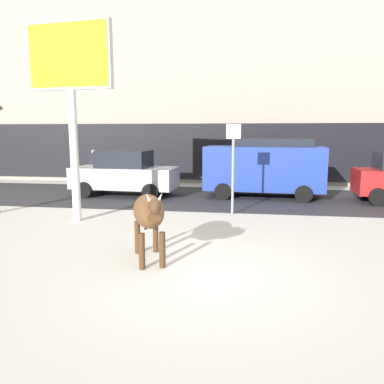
# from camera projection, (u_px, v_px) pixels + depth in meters

# --- Properties ---
(ground_plane) EXTENTS (120.00, 120.00, 0.00)m
(ground_plane) POSITION_uv_depth(u_px,v_px,m) (201.00, 277.00, 6.76)
(ground_plane) COLOR silver
(road_strip) EXTENTS (60.00, 5.60, 0.01)m
(road_strip) POSITION_uv_depth(u_px,v_px,m) (227.00, 198.00, 14.82)
(road_strip) COLOR #333338
(road_strip) RESTS_ON ground
(building_facade) EXTENTS (44.00, 6.10, 13.00)m
(building_facade) POSITION_uv_depth(u_px,v_px,m) (236.00, 61.00, 20.81)
(building_facade) COLOR #A39989
(building_facade) RESTS_ON ground
(cow_brown) EXTENTS (1.08, 1.91, 1.54)m
(cow_brown) POSITION_uv_depth(u_px,v_px,m) (149.00, 213.00, 7.42)
(cow_brown) COLOR brown
(cow_brown) RESTS_ON ground
(billboard) EXTENTS (2.53, 0.46, 5.56)m
(billboard) POSITION_uv_depth(u_px,v_px,m) (70.00, 68.00, 10.33)
(billboard) COLOR silver
(billboard) RESTS_ON ground
(car_silver_sedan) EXTENTS (4.29, 2.15, 1.84)m
(car_silver_sedan) POSITION_uv_depth(u_px,v_px,m) (125.00, 173.00, 15.32)
(car_silver_sedan) COLOR #B7BABF
(car_silver_sedan) RESTS_ON ground
(car_blue_van) EXTENTS (4.69, 2.31, 2.32)m
(car_blue_van) POSITION_uv_depth(u_px,v_px,m) (264.00, 166.00, 14.89)
(car_blue_van) COLOR #233D9E
(car_blue_van) RESTS_ON ground
(pedestrian_near_billboard) EXTENTS (0.36, 0.24, 1.73)m
(pedestrian_near_billboard) POSITION_uv_depth(u_px,v_px,m) (94.00, 167.00, 18.35)
(pedestrian_near_billboard) COLOR #282833
(pedestrian_near_billboard) RESTS_ON ground
(street_sign) EXTENTS (0.44, 0.08, 2.82)m
(street_sign) POSITION_uv_depth(u_px,v_px,m) (233.00, 162.00, 11.58)
(street_sign) COLOR gray
(street_sign) RESTS_ON ground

